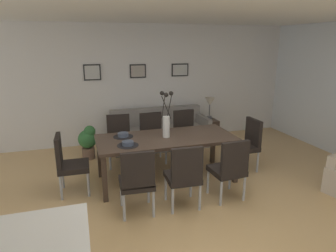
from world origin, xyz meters
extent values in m
plane|color=tan|center=(0.00, 0.00, 0.00)|extent=(9.00, 9.00, 0.00)
cube|color=silver|center=(0.00, 3.25, 1.30)|extent=(9.00, 0.10, 2.60)
cube|color=white|center=(0.00, 0.40, 2.64)|extent=(9.00, 7.20, 0.08)
cube|color=#3D2D23|center=(0.00, 1.03, 0.71)|extent=(2.20, 0.98, 0.05)
cube|color=#3D2D23|center=(1.04, 1.46, 0.34)|extent=(0.07, 0.07, 0.69)
cube|color=#3D2D23|center=(-1.04, 1.46, 0.34)|extent=(0.07, 0.07, 0.69)
cube|color=#3D2D23|center=(1.04, 0.61, 0.34)|extent=(0.07, 0.07, 0.69)
cube|color=#3D2D23|center=(-1.04, 0.61, 0.34)|extent=(0.07, 0.07, 0.69)
cube|color=black|center=(-0.66, 0.22, 0.42)|extent=(0.47, 0.47, 0.08)
cube|color=black|center=(-0.67, 0.03, 0.68)|extent=(0.42, 0.09, 0.48)
cylinder|color=#9EA0A5|center=(-0.46, 0.40, 0.19)|extent=(0.04, 0.04, 0.38)
cylinder|color=#9EA0A5|center=(-0.84, 0.42, 0.19)|extent=(0.04, 0.04, 0.38)
cylinder|color=#9EA0A5|center=(-0.48, 0.02, 0.19)|extent=(0.04, 0.04, 0.38)
cylinder|color=#9EA0A5|center=(-0.86, 0.04, 0.19)|extent=(0.04, 0.04, 0.38)
cube|color=black|center=(-0.64, 1.87, 0.42)|extent=(0.47, 0.47, 0.08)
cube|color=black|center=(-0.63, 2.06, 0.68)|extent=(0.42, 0.09, 0.48)
cylinder|color=#9EA0A5|center=(-0.84, 1.69, 0.19)|extent=(0.04, 0.04, 0.38)
cylinder|color=#9EA0A5|center=(-0.47, 1.67, 0.19)|extent=(0.04, 0.04, 0.38)
cylinder|color=#9EA0A5|center=(-0.82, 2.07, 0.19)|extent=(0.04, 0.04, 0.38)
cylinder|color=#9EA0A5|center=(-0.44, 2.04, 0.19)|extent=(0.04, 0.04, 0.38)
cube|color=black|center=(-0.02, 0.19, 0.42)|extent=(0.46, 0.46, 0.08)
cube|color=black|center=(-0.03, 0.00, 0.68)|extent=(0.42, 0.08, 0.48)
cylinder|color=#9EA0A5|center=(0.18, 0.37, 0.19)|extent=(0.04, 0.04, 0.38)
cylinder|color=#9EA0A5|center=(-0.20, 0.39, 0.19)|extent=(0.04, 0.04, 0.38)
cylinder|color=#9EA0A5|center=(0.16, -0.01, 0.19)|extent=(0.04, 0.04, 0.38)
cylinder|color=#9EA0A5|center=(-0.22, 0.01, 0.19)|extent=(0.04, 0.04, 0.38)
cube|color=black|center=(-0.01, 1.84, 0.42)|extent=(0.44, 0.44, 0.08)
cube|color=black|center=(-0.01, 2.03, 0.68)|extent=(0.42, 0.06, 0.48)
cylinder|color=#9EA0A5|center=(-0.20, 1.65, 0.19)|extent=(0.04, 0.04, 0.38)
cylinder|color=#9EA0A5|center=(0.18, 1.65, 0.19)|extent=(0.04, 0.04, 0.38)
cylinder|color=#9EA0A5|center=(-0.20, 2.03, 0.19)|extent=(0.04, 0.04, 0.38)
cylinder|color=#9EA0A5|center=(0.18, 2.03, 0.19)|extent=(0.04, 0.04, 0.38)
cube|color=black|center=(0.66, 0.22, 0.42)|extent=(0.47, 0.47, 0.08)
cube|color=black|center=(0.67, 0.03, 0.68)|extent=(0.42, 0.09, 0.48)
cylinder|color=#9EA0A5|center=(0.84, 0.42, 0.19)|extent=(0.04, 0.04, 0.38)
cylinder|color=#9EA0A5|center=(0.46, 0.39, 0.19)|extent=(0.04, 0.04, 0.38)
cylinder|color=#9EA0A5|center=(0.86, 0.04, 0.19)|extent=(0.04, 0.04, 0.38)
cylinder|color=#9EA0A5|center=(0.49, 0.02, 0.19)|extent=(0.04, 0.04, 0.38)
cube|color=black|center=(0.68, 1.87, 0.42)|extent=(0.46, 0.46, 0.08)
cube|color=black|center=(0.67, 2.06, 0.68)|extent=(0.42, 0.08, 0.48)
cylinder|color=#9EA0A5|center=(0.50, 1.67, 0.19)|extent=(0.04, 0.04, 0.38)
cylinder|color=#9EA0A5|center=(0.88, 1.69, 0.19)|extent=(0.04, 0.04, 0.38)
cylinder|color=#9EA0A5|center=(0.48, 2.05, 0.19)|extent=(0.04, 0.04, 0.38)
cylinder|color=#9EA0A5|center=(0.86, 2.07, 0.19)|extent=(0.04, 0.04, 0.38)
cube|color=black|center=(-1.45, 1.02, 0.42)|extent=(0.45, 0.45, 0.08)
cube|color=black|center=(-1.64, 1.02, 0.68)|extent=(0.07, 0.42, 0.48)
cylinder|color=#9EA0A5|center=(-1.26, 0.82, 0.19)|extent=(0.04, 0.04, 0.38)
cylinder|color=#9EA0A5|center=(-1.25, 1.20, 0.19)|extent=(0.04, 0.04, 0.38)
cylinder|color=#9EA0A5|center=(-1.64, 0.83, 0.19)|extent=(0.04, 0.04, 0.38)
cylinder|color=#9EA0A5|center=(-1.63, 1.21, 0.19)|extent=(0.04, 0.04, 0.38)
cube|color=black|center=(1.41, 1.01, 0.42)|extent=(0.45, 0.45, 0.08)
cube|color=black|center=(1.60, 1.02, 0.68)|extent=(0.07, 0.42, 0.48)
cylinder|color=#9EA0A5|center=(1.22, 1.20, 0.19)|extent=(0.04, 0.04, 0.38)
cylinder|color=#9EA0A5|center=(1.23, 0.82, 0.19)|extent=(0.04, 0.04, 0.38)
cylinder|color=#9EA0A5|center=(1.60, 1.21, 0.19)|extent=(0.04, 0.04, 0.38)
cylinder|color=#9EA0A5|center=(1.61, 0.83, 0.19)|extent=(0.04, 0.04, 0.38)
cylinder|color=silver|center=(0.00, 1.03, 0.91)|extent=(0.11, 0.11, 0.34)
cylinder|color=black|center=(0.06, 1.05, 1.24)|extent=(0.05, 0.12, 0.37)
sphere|color=black|center=(0.09, 1.06, 1.44)|extent=(0.07, 0.07, 0.07)
cylinder|color=black|center=(-0.03, 1.09, 1.24)|extent=(0.08, 0.05, 0.38)
sphere|color=black|center=(-0.04, 1.11, 1.44)|extent=(0.07, 0.07, 0.07)
cylinder|color=black|center=(-0.02, 0.98, 1.24)|extent=(0.15, 0.06, 0.36)
sphere|color=black|center=(-0.03, 0.95, 1.44)|extent=(0.07, 0.07, 0.07)
cylinder|color=black|center=(-0.66, 0.81, 0.74)|extent=(0.32, 0.32, 0.01)
cylinder|color=#475166|center=(-0.66, 0.81, 0.78)|extent=(0.17, 0.17, 0.06)
cylinder|color=#3C4556|center=(-0.66, 0.81, 0.79)|extent=(0.13, 0.13, 0.04)
cylinder|color=black|center=(-0.66, 1.25, 0.74)|extent=(0.32, 0.32, 0.01)
cylinder|color=#475166|center=(-0.66, 1.25, 0.78)|extent=(0.17, 0.17, 0.06)
cylinder|color=#3C4556|center=(-0.66, 1.25, 0.79)|extent=(0.13, 0.13, 0.04)
cube|color=gray|center=(0.35, 2.65, 0.21)|extent=(2.07, 0.84, 0.42)
cube|color=gray|center=(0.35, 2.99, 0.61)|extent=(2.07, 0.16, 0.38)
cube|color=gray|center=(1.34, 2.65, 0.52)|extent=(0.10, 0.84, 0.20)
cube|color=gray|center=(-0.63, 2.65, 0.52)|extent=(0.10, 0.84, 0.20)
cube|color=#33261E|center=(1.48, 2.60, 0.26)|extent=(0.36, 0.36, 0.52)
cylinder|color=#4C4C51|center=(1.48, 2.60, 0.56)|extent=(0.12, 0.12, 0.08)
cylinder|color=#4C4C51|center=(1.48, 2.60, 0.74)|extent=(0.02, 0.02, 0.30)
cone|color=beige|center=(1.48, 2.60, 0.94)|extent=(0.22, 0.22, 0.18)
cube|color=black|center=(-0.98, 3.18, 1.60)|extent=(0.35, 0.02, 0.33)
cube|color=#B2B2AD|center=(-0.98, 3.17, 1.60)|extent=(0.30, 0.01, 0.28)
cube|color=black|center=(0.00, 3.18, 1.60)|extent=(0.36, 0.02, 0.30)
cube|color=#9E9389|center=(0.00, 3.17, 1.60)|extent=(0.31, 0.01, 0.25)
cube|color=black|center=(0.98, 3.18, 1.60)|extent=(0.40, 0.02, 0.28)
cube|color=#B2B2AD|center=(0.98, 3.17, 1.60)|extent=(0.35, 0.01, 0.23)
cylinder|color=brown|center=(-1.19, 2.38, 0.11)|extent=(0.24, 0.24, 0.22)
sphere|color=#2D6633|center=(-1.19, 2.38, 0.40)|extent=(0.36, 0.36, 0.36)
sphere|color=#2D6633|center=(-1.14, 2.35, 0.56)|extent=(0.22, 0.22, 0.22)
camera|label=1|loc=(-1.31, -3.29, 2.20)|focal=31.64mm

